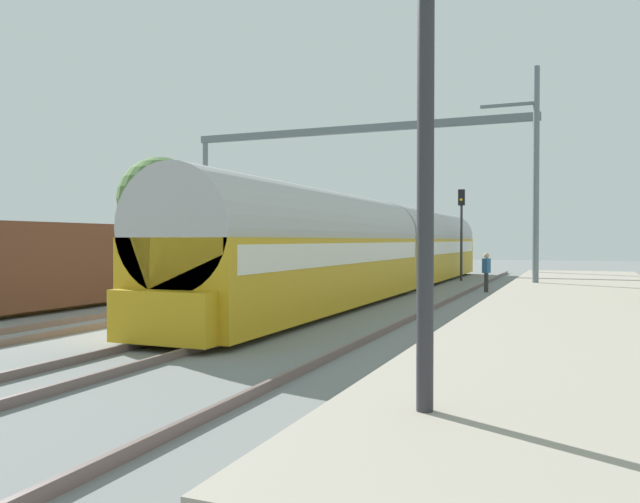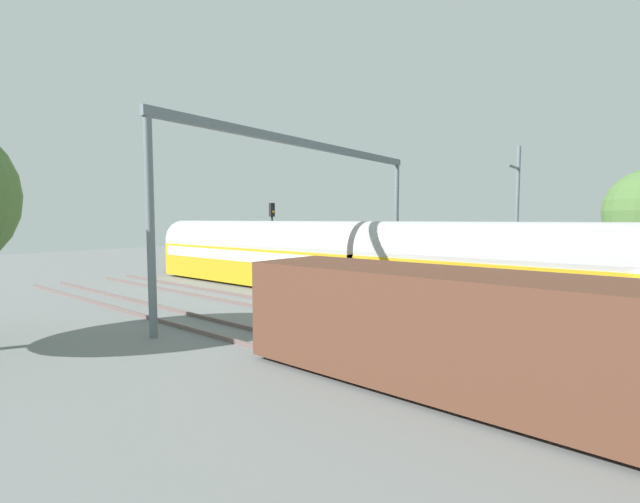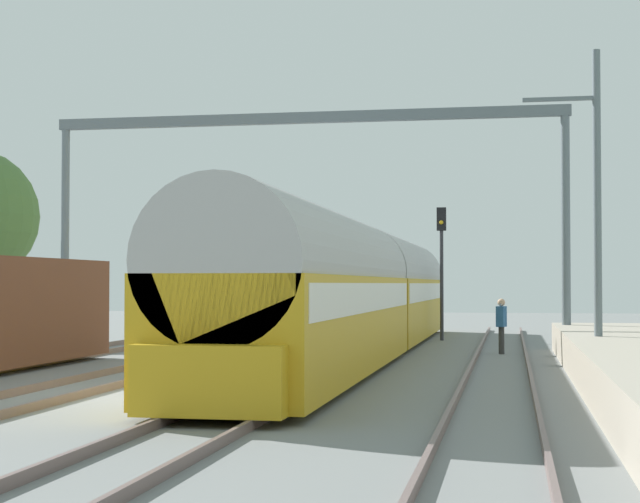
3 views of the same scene
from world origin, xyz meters
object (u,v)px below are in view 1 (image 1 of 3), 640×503
(passenger_train, at_px, (385,247))
(person_crossing, at_px, (486,269))
(railway_signal_far, at_px, (461,222))
(freight_car, at_px, (89,263))
(railway_signal_near, at_px, (426,99))
(catenary_gantry, at_px, (354,165))

(passenger_train, bearing_deg, person_crossing, 16.55)
(passenger_train, distance_m, railway_signal_far, 9.06)
(freight_car, xyz_separation_m, railway_signal_far, (10.46, 17.83, 1.82))
(person_crossing, distance_m, railway_signal_near, 23.55)
(railway_signal_far, xyz_separation_m, catenary_gantry, (-4.05, -6.90, 2.66))
(passenger_train, relative_size, railway_signal_near, 6.05)
(passenger_train, xyz_separation_m, freight_car, (-8.54, -9.07, -0.50))
(passenger_train, relative_size, catenary_gantry, 1.91)
(railway_signal_far, bearing_deg, freight_car, -120.40)
(railway_signal_near, bearing_deg, catenary_gantry, 110.39)
(railway_signal_near, xyz_separation_m, catenary_gantry, (-8.88, 23.89, 2.49))
(freight_car, height_order, catenary_gantry, catenary_gantry)
(railway_signal_near, bearing_deg, person_crossing, 96.09)
(railway_signal_far, bearing_deg, person_crossing, -72.65)
(railway_signal_far, bearing_deg, catenary_gantry, -120.44)
(railway_signal_near, relative_size, railway_signal_far, 1.05)
(freight_car, xyz_separation_m, railway_signal_near, (15.28, -12.96, 1.98))
(passenger_train, height_order, freight_car, passenger_train)
(catenary_gantry, bearing_deg, person_crossing, -5.31)
(freight_car, distance_m, person_crossing, 16.46)
(railway_signal_far, bearing_deg, passenger_train, -102.35)
(railway_signal_near, bearing_deg, freight_car, 139.71)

